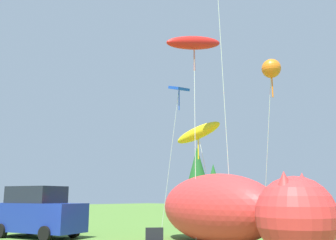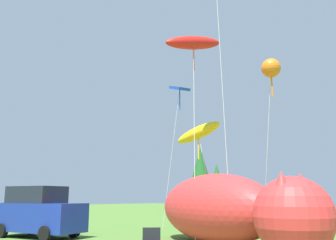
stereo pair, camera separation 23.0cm
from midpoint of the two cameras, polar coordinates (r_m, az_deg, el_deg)
The scene contains 8 objects.
parked_car at distance 18.34m, azimuth -18.80°, elevation -13.18°, with size 4.65×2.86×2.25m.
inflatable_cat at distance 14.65m, azimuth 9.39°, elevation -13.61°, with size 8.78×4.71×2.70m.
kite_blue_box at distance 21.96m, azimuth 2.06°, elevation 4.42°, with size 1.65×0.98×8.23m.
kite_orange_flower at distance 17.05m, azimuth 15.79°, elevation 7.52°, with size 1.66×1.15×7.70m.
kite_yellow_hero at distance 18.44m, azimuth 4.98°, elevation -1.99°, with size 2.67×0.92×5.54m.
kite_red_lizard at distance 17.03m, azimuth 4.30°, elevation 11.59°, with size 1.50×2.96×9.14m.
horizon_tree_west at distance 52.58m, azimuth 5.11°, elevation -7.72°, with size 3.58×3.58×8.55m.
horizon_tree_mid at distance 56.41m, azimuth 7.58°, elevation -9.17°, with size 2.74×2.74×6.54m.
Camera 2 is at (12.23, -6.66, 1.82)m, focal length 40.00 mm.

